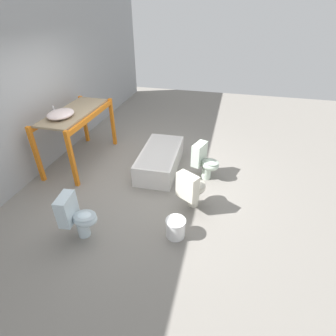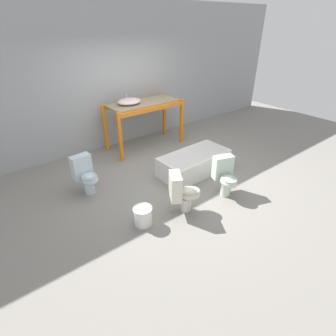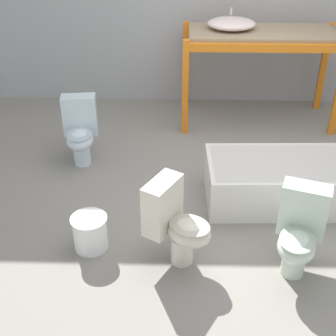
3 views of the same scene
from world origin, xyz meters
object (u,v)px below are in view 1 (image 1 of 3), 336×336
at_px(sink_basin, 61,114).
at_px(toilet_extra, 192,189).
at_px(toilet_near, 204,161).
at_px(toilet_far, 76,216).
at_px(bucket_white, 176,228).
at_px(bathtub_main, 160,158).

height_order(sink_basin, toilet_extra, sink_basin).
xyz_separation_m(toilet_near, toilet_extra, (-0.92, 0.08, 0.00)).
height_order(sink_basin, toilet_near, sink_basin).
bearing_deg(toilet_extra, sink_basin, 17.12).
height_order(toilet_near, toilet_far, same).
distance_m(toilet_near, bucket_white, 1.64).
bearing_deg(toilet_extra, bathtub_main, -21.19).
height_order(bathtub_main, toilet_far, toilet_far).
bearing_deg(toilet_far, toilet_near, -45.71).
relative_size(toilet_extra, bucket_white, 2.33).
bearing_deg(toilet_near, sink_basin, 116.08).
xyz_separation_m(toilet_near, bucket_white, (-1.62, 0.20, -0.21)).
distance_m(toilet_far, bucket_white, 1.42).
bearing_deg(sink_basin, bucket_white, -117.70).
bearing_deg(sink_basin, toilet_extra, -103.05).
bearing_deg(toilet_near, bathtub_main, 102.93).
xyz_separation_m(sink_basin, toilet_far, (-1.60, -1.09, -0.81)).
relative_size(sink_basin, toilet_extra, 0.79).
height_order(toilet_far, bucket_white, toilet_far).
bearing_deg(bucket_white, bathtub_main, 22.31).
bearing_deg(bucket_white, toilet_near, -6.94).
bearing_deg(toilet_far, bucket_white, -83.77).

